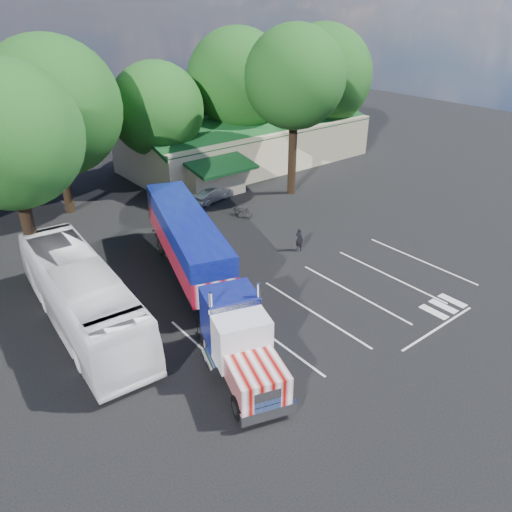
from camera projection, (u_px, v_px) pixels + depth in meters
ground at (246, 270)px, 30.96m from camera, size 120.00×120.00×0.00m
event_hall at (246, 142)px, 49.89m from camera, size 24.20×14.12×5.55m
tree_row_c at (52, 108)px, 35.71m from camera, size 10.00×10.00×13.05m
tree_row_d at (157, 110)px, 42.26m from camera, size 8.00×8.00×10.60m
tree_row_e at (238, 81)px, 46.90m from camera, size 9.60×9.60×12.90m
tree_row_f at (322, 76)px, 51.74m from camera, size 10.40×10.40×13.00m
tree_near_left at (8, 136)px, 25.24m from camera, size 7.60×7.60×12.65m
tree_near_right at (295, 78)px, 38.85m from camera, size 8.00×8.00×13.50m
semi_truck at (198, 258)px, 27.45m from camera, size 8.19×19.12×4.05m
woman at (299, 239)px, 33.09m from camera, size 0.48×0.64×1.60m
bicycle at (243, 210)px, 38.40m from camera, size 1.01×1.94×0.97m
tour_bus at (82, 296)px, 24.97m from camera, size 3.87×12.99×3.57m
silver_sedan at (212, 194)px, 41.14m from camera, size 3.93×2.13×1.23m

